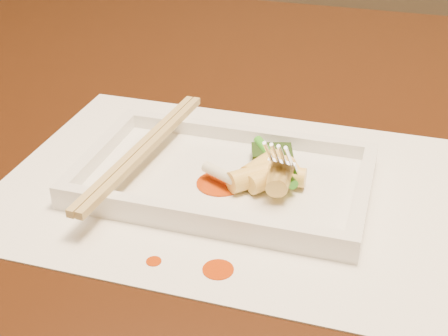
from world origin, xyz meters
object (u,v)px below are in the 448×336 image
(placemat, at_px, (224,186))
(chopstick_a, at_px, (139,148))
(table, at_px, (206,187))
(plate_base, at_px, (224,181))
(fork, at_px, (310,105))

(placemat, bearing_deg, chopstick_a, 180.00)
(table, bearing_deg, plate_base, -65.12)
(placemat, height_order, chopstick_a, chopstick_a)
(fork, bearing_deg, table, 137.65)
(table, relative_size, fork, 10.00)
(table, height_order, placemat, placemat)
(table, distance_m, plate_base, 0.19)
(plate_base, xyz_separation_m, chopstick_a, (-0.08, 0.00, 0.02))
(table, xyz_separation_m, plate_base, (0.07, -0.14, 0.11))
(chopstick_a, xyz_separation_m, fork, (0.15, 0.02, 0.06))
(plate_base, height_order, chopstick_a, chopstick_a)
(placemat, relative_size, plate_base, 1.54)
(chopstick_a, relative_size, fork, 1.64)
(plate_base, distance_m, chopstick_a, 0.08)
(plate_base, relative_size, chopstick_a, 1.13)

